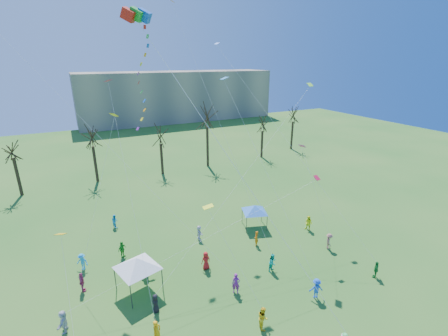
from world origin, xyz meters
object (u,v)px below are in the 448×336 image
canopy_tent_white (137,263)px  canopy_tent_blue (255,209)px  big_box_kite (147,81)px  distant_building (178,96)px

canopy_tent_white → canopy_tent_blue: canopy_tent_white is taller
canopy_tent_white → big_box_kite: bearing=-56.8°
big_box_kite → canopy_tent_white: (-1.47, 2.25, -14.64)m
canopy_tent_white → canopy_tent_blue: 15.20m
distant_building → canopy_tent_white: (-28.73, -74.05, -4.72)m
distant_building → big_box_kite: (-27.26, -76.30, 9.92)m
canopy_tent_white → canopy_tent_blue: (14.42, 4.80, -0.44)m
distant_building → canopy_tent_blue: 70.90m
big_box_kite → canopy_tent_white: size_ratio=5.62×
big_box_kite → canopy_tent_blue: bearing=28.6°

